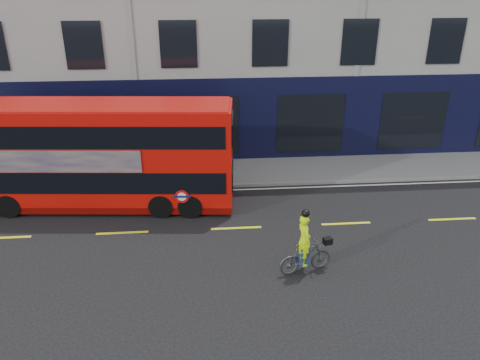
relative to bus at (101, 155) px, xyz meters
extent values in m
plane|color=black|center=(0.93, -3.80, -2.07)|extent=(120.00, 120.00, 0.00)
cube|color=slate|center=(0.93, 2.70, -2.01)|extent=(60.00, 3.00, 0.12)
cube|color=slate|center=(0.93, 1.20, -2.01)|extent=(60.00, 0.12, 0.13)
cube|color=black|center=(0.93, 4.18, -0.07)|extent=(50.00, 0.08, 4.00)
cube|color=silver|center=(0.93, 0.90, -2.07)|extent=(58.00, 0.10, 0.01)
cube|color=red|center=(-0.04, 0.00, 0.13)|extent=(10.12, 3.11, 3.58)
cube|color=#660704|center=(-0.04, 0.00, -1.80)|extent=(10.12, 3.07, 0.27)
cube|color=black|center=(-0.04, 0.00, -0.67)|extent=(9.73, 3.12, 0.82)
cube|color=black|center=(-0.04, 0.00, 1.05)|extent=(9.73, 3.12, 0.82)
cube|color=#A8100B|center=(-0.04, 0.00, 1.93)|extent=(9.92, 3.01, 0.07)
cube|color=black|center=(4.95, -0.43, -0.67)|extent=(0.22, 2.03, 0.82)
cube|color=black|center=(4.95, -0.43, 1.05)|extent=(0.22, 2.03, 0.82)
cube|color=gray|center=(-1.04, -1.08, 0.19)|extent=(5.42, 0.51, 0.82)
cylinder|color=red|center=(3.02, -1.43, -1.17)|extent=(0.51, 0.06, 0.51)
cylinder|color=white|center=(3.02, -1.43, -1.17)|extent=(0.33, 0.05, 0.33)
cube|color=#0C1459|center=(3.02, -1.44, -1.17)|extent=(0.63, 0.07, 0.08)
cylinder|color=black|center=(3.39, -0.29, -1.62)|extent=(1.10, 2.38, 0.91)
cylinder|color=black|center=(2.31, -0.20, -1.62)|extent=(1.10, 2.38, 0.91)
cylinder|color=black|center=(-3.29, 0.29, -1.62)|extent=(1.10, 2.38, 0.91)
imported|color=#434647|center=(6.81, -5.09, -1.56)|extent=(1.76, 0.88, 1.02)
imported|color=#B6E804|center=(6.72, -5.11, -0.94)|extent=(0.52, 0.67, 1.62)
cube|color=black|center=(7.50, -4.91, -1.13)|extent=(0.30, 0.26, 0.20)
cube|color=navy|center=(6.72, -5.11, -1.47)|extent=(0.35, 0.41, 0.64)
sphere|color=black|center=(6.72, -5.11, -0.06)|extent=(0.24, 0.24, 0.24)
camera|label=1|loc=(3.86, -16.77, 6.26)|focal=35.00mm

